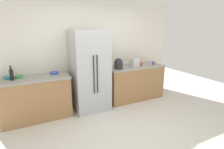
% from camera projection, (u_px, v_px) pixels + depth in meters
% --- Properties ---
extents(ground_plane, '(9.56, 9.56, 0.00)m').
position_uv_depth(ground_plane, '(126.00, 136.00, 3.20)').
color(ground_plane, beige).
extents(kitchen_back_panel, '(4.78, 0.10, 2.62)m').
position_uv_depth(kitchen_back_panel, '(90.00, 53.00, 4.45)').
color(kitchen_back_panel, silver).
rests_on(kitchen_back_panel, ground_plane).
extents(counter_left, '(1.40, 0.65, 0.92)m').
position_uv_depth(counter_left, '(37.00, 98.00, 3.76)').
color(counter_left, '#9E7247').
rests_on(counter_left, ground_plane).
extents(counter_right, '(1.61, 0.65, 0.92)m').
position_uv_depth(counter_right, '(134.00, 82.00, 4.85)').
color(counter_right, '#9E7247').
rests_on(counter_right, ground_plane).
extents(refrigerator, '(0.80, 0.75, 1.89)m').
position_uv_depth(refrigerator, '(90.00, 71.00, 4.11)').
color(refrigerator, '#B2B5BA').
rests_on(refrigerator, ground_plane).
extents(toaster, '(0.21, 0.18, 0.22)m').
position_uv_depth(toaster, '(135.00, 62.00, 4.65)').
color(toaster, silver).
rests_on(toaster, counter_right).
extents(rice_cooker, '(0.22, 0.22, 0.27)m').
position_uv_depth(rice_cooker, '(118.00, 64.00, 4.40)').
color(rice_cooker, '#262628').
rests_on(rice_cooker, counter_right).
extents(bottle_a, '(0.07, 0.07, 0.30)m').
position_uv_depth(bottle_a, '(12.00, 74.00, 3.42)').
color(bottle_a, black).
rests_on(bottle_a, counter_left).
extents(cup_a, '(0.07, 0.07, 0.11)m').
position_uv_depth(cup_a, '(140.00, 63.00, 4.91)').
color(cup_a, orange).
rests_on(cup_a, counter_right).
extents(cup_b, '(0.08, 0.08, 0.09)m').
position_uv_depth(cup_b, '(153.00, 63.00, 4.91)').
color(cup_b, purple).
rests_on(cup_b, counter_right).
extents(cup_c, '(0.08, 0.08, 0.08)m').
position_uv_depth(cup_c, '(141.00, 64.00, 4.75)').
color(cup_c, red).
rests_on(cup_c, counter_right).
extents(bowl_a, '(0.18, 0.18, 0.05)m').
position_uv_depth(bowl_a, '(54.00, 73.00, 3.91)').
color(bowl_a, blue).
rests_on(bowl_a, counter_left).
extents(bowl_b, '(0.17, 0.17, 0.06)m').
position_uv_depth(bowl_b, '(8.00, 77.00, 3.53)').
color(bowl_b, teal).
rests_on(bowl_b, counter_left).
extents(bowl_c, '(0.15, 0.15, 0.05)m').
position_uv_depth(bowl_c, '(19.00, 77.00, 3.60)').
color(bowl_c, green).
rests_on(bowl_c, counter_left).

